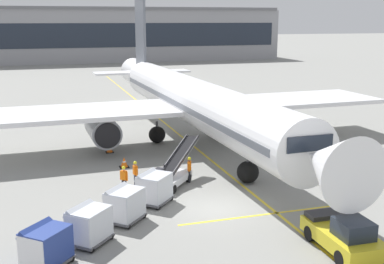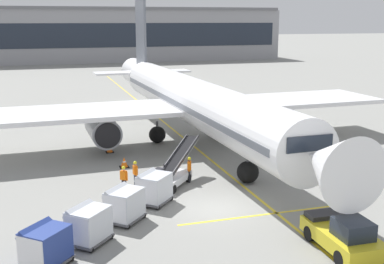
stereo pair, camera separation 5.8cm
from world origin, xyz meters
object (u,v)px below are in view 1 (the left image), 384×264
Objects in this scene: parked_airplane at (191,101)px; pushback_tug at (344,235)px; baggage_cart_second at (124,204)px; baggage_cart_third at (88,224)px; baggage_cart_lead at (154,187)px; ground_crew_by_loader at (124,178)px; safety_cone_engine_keepout at (124,162)px; baggage_cart_fourth at (45,245)px; ground_crew_by_carts at (189,168)px; safety_cone_wingtip at (110,148)px; ground_crew_marshaller at (135,172)px; belt_loader at (172,173)px.

parked_airplane is 22.22m from pushback_tug.
baggage_cart_second and baggage_cart_third have the same top height.
ground_crew_by_loader is (-1.37, 2.33, -0.00)m from baggage_cart_lead.
safety_cone_engine_keepout is at bearing 114.74° from pushback_tug.
baggage_cart_fourth is 1.47× the size of ground_crew_by_carts.
safety_cone_engine_keepout is (-0.46, 7.74, -0.63)m from baggage_cart_lead.
parked_airplane is 26.18× the size of ground_crew_by_carts.
baggage_cart_lead is 3.34× the size of safety_cone_engine_keepout.
pushback_tug reaches higher than safety_cone_wingtip.
baggage_cart_second reaches higher than ground_crew_marshaller.
pushback_tug is (7.11, -8.68, -0.17)m from baggage_cart_lead.
pushback_tug is at bearing -21.33° from baggage_cart_third.
pushback_tug is at bearing -57.41° from ground_crew_marshaller.
baggage_cart_third is at bearing -101.35° from safety_cone_wingtip.
belt_loader is at bearing 51.21° from baggage_cart_second.
ground_crew_by_loader is at bearing -170.43° from belt_loader.
parked_airplane is 15.07m from baggage_cart_lead.
belt_loader reaches higher than pushback_tug.
parked_airplane is 17.90m from baggage_cart_second.
baggage_cart_third is 0.58× the size of pushback_tug.
belt_loader is at bearing -73.17° from safety_cone_wingtip.
belt_loader is at bearing -63.92° from safety_cone_engine_keepout.
baggage_cart_lead is at bearing 129.31° from pushback_tug.
baggage_cart_fourth reaches higher than safety_cone_engine_keepout.
belt_loader is 2.84× the size of ground_crew_marshaller.
baggage_cart_lead reaches higher than safety_cone_engine_keepout.
baggage_cart_fourth reaches higher than safety_cone_wingtip.
belt_loader is at bearing 56.41° from baggage_cart_lead.
safety_cone_wingtip is (-7.35, -1.12, -3.42)m from parked_airplane.
baggage_cart_second is at bearing 43.40° from baggage_cart_fourth.
baggage_cart_lead is 8.69m from baggage_cart_fourth.
ground_crew_marshaller is 4.60m from safety_cone_engine_keepout.
baggage_cart_lead is 5.99m from baggage_cart_third.
baggage_cart_second is at bearing -94.83° from safety_cone_wingtip.
baggage_cart_second is at bearing 144.66° from pushback_tug.
safety_cone_wingtip is at bearing 73.71° from baggage_cart_fourth.
belt_loader is 1.93× the size of baggage_cart_fourth.
parked_airplane is at bearing 55.69° from ground_crew_marshaller.
belt_loader is 5.43m from safety_cone_engine_keepout.
safety_cone_wingtip is at bearing 78.65° from baggage_cart_third.
pushback_tug is at bearing -65.26° from safety_cone_engine_keepout.
parked_airplane is 17.86× the size of baggage_cart_second.
baggage_cart_third is at bearing -134.65° from baggage_cart_second.
baggage_cart_second is 2.98m from baggage_cart_third.
pushback_tug is at bearing -11.19° from baggage_cart_fourth.
pushback_tug is 2.55× the size of ground_crew_by_loader.
baggage_cart_third is (-2.09, -2.12, 0.00)m from baggage_cart_second.
ground_crew_by_carts is 1.00× the size of ground_crew_marshaller.
ground_crew_by_loader is (0.75, 4.47, -0.00)m from baggage_cart_second.
baggage_cart_fourth is at bearing -106.29° from safety_cone_wingtip.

